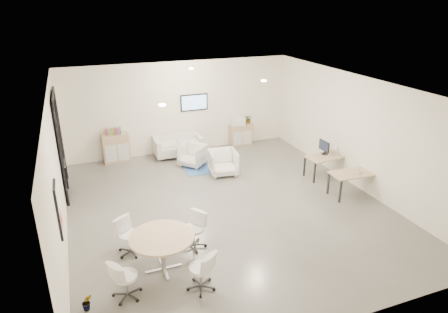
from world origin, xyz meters
name	(u,v)px	position (x,y,z in m)	size (l,w,h in m)	color
room_shell	(227,150)	(0.00, 0.00, 1.60)	(9.60, 10.60, 4.80)	#5D5B55
glass_door	(60,142)	(-3.95, 2.51, 1.50)	(0.09, 1.90, 2.85)	black
artwork	(59,210)	(-3.97, -1.60, 1.55)	(0.05, 0.54, 1.04)	black
wall_tv	(194,102)	(0.50, 4.46, 1.75)	(0.98, 0.06, 0.58)	black
ceiling_spots	(208,82)	(-0.20, 0.83, 3.18)	(3.14, 4.14, 0.03)	#FFEAC6
sideboard_left	(116,148)	(-2.32, 4.25, 0.49)	(0.87, 0.45, 0.97)	tan
sideboard_right	(241,135)	(2.22, 4.28, 0.41)	(0.81, 0.40, 0.81)	tan
books	(113,131)	(-2.37, 4.25, 1.08)	(0.50, 0.14, 0.22)	red
printer	(238,120)	(2.10, 4.28, 0.97)	(0.53, 0.46, 0.34)	white
loveseat	(178,146)	(-0.25, 4.09, 0.33)	(1.64, 0.82, 0.61)	silver
blue_rug	(207,168)	(0.31, 2.64, 0.01)	(1.44, 0.96, 0.01)	#315796
armchair_left	(193,154)	(-0.03, 3.03, 0.39)	(0.76, 0.71, 0.78)	silver
armchair_right	(223,161)	(0.65, 2.01, 0.43)	(0.83, 0.77, 0.85)	silver
desk_rear	(327,158)	(3.57, 0.70, 0.61)	(1.37, 0.78, 0.68)	tan
desk_front	(353,175)	(3.53, -0.60, 0.60)	(1.32, 0.72, 0.67)	tan
monitor	(324,147)	(3.53, 0.85, 0.92)	(0.20, 0.50, 0.44)	black
round_table	(162,240)	(-2.18, -1.99, 0.71)	(1.30, 1.30, 0.79)	tan
meeting_chairs	(163,252)	(-2.18, -1.99, 0.41)	(2.43, 2.43, 0.82)	white
plant_cabinet	(248,120)	(2.54, 4.31, 0.94)	(0.28, 0.32, 0.25)	#3F7F3F
plant_floor	(88,306)	(-3.70, -2.62, 0.07)	(0.19, 0.34, 0.15)	#3F7F3F
cup	(359,172)	(3.62, -0.70, 0.73)	(0.12, 0.10, 0.12)	white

